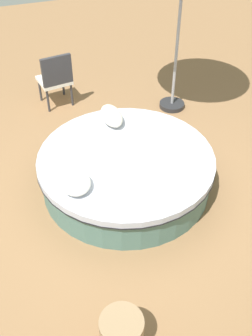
{
  "coord_description": "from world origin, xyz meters",
  "views": [
    {
      "loc": [
        -3.8,
        1.38,
        3.8
      ],
      "look_at": [
        0.0,
        0.0,
        0.31
      ],
      "focal_mm": 42.44,
      "sensor_mm": 36.0,
      "label": 1
    }
  ],
  "objects_px": {
    "throw_pillow_0": "(112,116)",
    "throw_pillow_1": "(75,182)",
    "side_table": "(122,335)",
    "patio_chair": "(56,77)",
    "round_bed": "(126,171)"
  },
  "relations": [
    {
      "from": "throw_pillow_0",
      "to": "throw_pillow_1",
      "type": "relative_size",
      "value": 1.17
    },
    {
      "from": "throw_pillow_1",
      "to": "side_table",
      "type": "bearing_deg",
      "value": 178.7
    },
    {
      "from": "patio_chair",
      "to": "side_table",
      "type": "height_order",
      "value": "patio_chair"
    },
    {
      "from": "throw_pillow_1",
      "to": "throw_pillow_0",
      "type": "bearing_deg",
      "value": -35.65
    },
    {
      "from": "round_bed",
      "to": "throw_pillow_0",
      "type": "bearing_deg",
      "value": -5.13
    },
    {
      "from": "throw_pillow_0",
      "to": "throw_pillow_1",
      "type": "distance_m",
      "value": 1.45
    },
    {
      "from": "patio_chair",
      "to": "throw_pillow_1",
      "type": "bearing_deg",
      "value": -105.77
    },
    {
      "from": "round_bed",
      "to": "side_table",
      "type": "height_order",
      "value": "round_bed"
    },
    {
      "from": "round_bed",
      "to": "side_table",
      "type": "relative_size",
      "value": 4.86
    },
    {
      "from": "round_bed",
      "to": "throw_pillow_1",
      "type": "distance_m",
      "value": 0.92
    },
    {
      "from": "throw_pillow_1",
      "to": "patio_chair",
      "type": "bearing_deg",
      "value": -7.36
    },
    {
      "from": "throw_pillow_0",
      "to": "side_table",
      "type": "bearing_deg",
      "value": 163.27
    },
    {
      "from": "throw_pillow_1",
      "to": "patio_chair",
      "type": "relative_size",
      "value": 0.48
    },
    {
      "from": "round_bed",
      "to": "patio_chair",
      "type": "xyz_separation_m",
      "value": [
        2.38,
        0.42,
        0.29
      ]
    },
    {
      "from": "round_bed",
      "to": "throw_pillow_0",
      "type": "relative_size",
      "value": 4.29
    }
  ]
}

